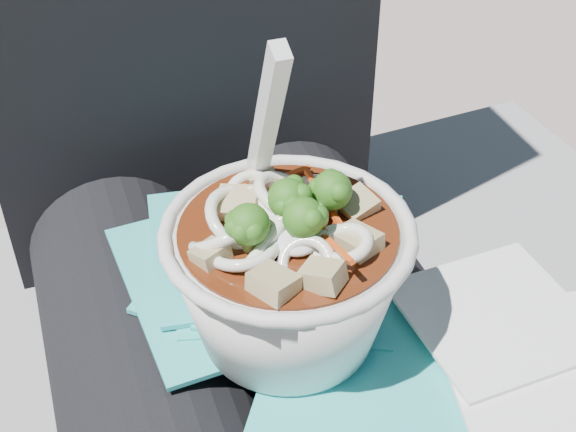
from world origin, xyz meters
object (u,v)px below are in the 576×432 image
object	(u,v)px
plastic_bag	(295,288)
udon_bowl	(288,266)
lap	(281,412)
person_body	(244,305)

from	to	relation	value
plastic_bag	udon_bowl	bearing A→B (deg)	-115.75
lap	plastic_bag	size ratio (longest dim) A/B	1.42
lap	udon_bowl	size ratio (longest dim) A/B	2.36
lap	plastic_bag	world-z (taller)	plastic_bag
udon_bowl	person_body	bearing A→B (deg)	92.72
lap	udon_bowl	world-z (taller)	udon_bowl
plastic_bag	udon_bowl	size ratio (longest dim) A/B	1.65
lap	plastic_bag	xyz separation A→B (m)	(0.02, 0.04, 0.08)
lap	person_body	distance (m)	0.10
lap	person_body	size ratio (longest dim) A/B	0.48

